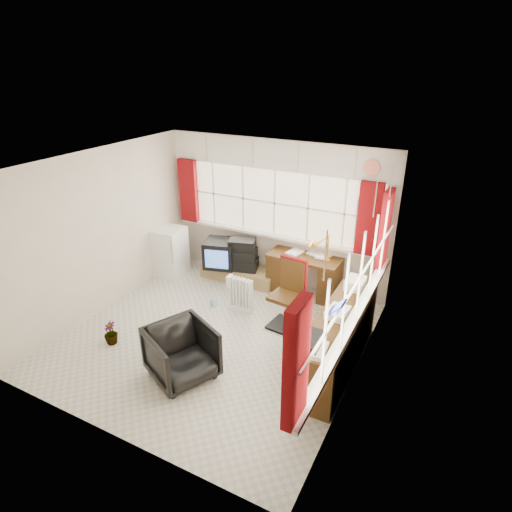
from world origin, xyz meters
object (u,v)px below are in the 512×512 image
at_px(desk_lamp, 328,242).
at_px(mini_fridge, 170,251).
at_px(radiator, 241,298).
at_px(tv_bench, 240,273).
at_px(office_chair, 182,353).
at_px(task_chair, 290,291).
at_px(credenza, 337,340).
at_px(desk, 305,272).
at_px(crt_tv, 220,253).

bearing_deg(desk_lamp, mini_fridge, -171.10).
bearing_deg(mini_fridge, radiator, -16.47).
height_order(tv_bench, mini_fridge, mini_fridge).
bearing_deg(office_chair, tv_bench, 39.54).
xyz_separation_m(task_chair, office_chair, (-0.71, -1.70, -0.21)).
distance_m(credenza, tv_bench, 2.75).
bearing_deg(desk, task_chair, -82.03).
bearing_deg(desk, crt_tv, -172.24).
height_order(radiator, tv_bench, radiator).
bearing_deg(mini_fridge, tv_bench, 17.34).
bearing_deg(task_chair, tv_bench, 146.21).
relative_size(task_chair, office_chair, 1.37).
distance_m(credenza, crt_tv, 2.95).
relative_size(desk_lamp, tv_bench, 0.33).
relative_size(office_chair, radiator, 1.35).
distance_m(office_chair, mini_fridge, 2.91).
bearing_deg(desk, mini_fridge, -169.18).
bearing_deg(mini_fridge, task_chair, -11.15).
xyz_separation_m(radiator, tv_bench, (-0.54, 0.92, -0.11)).
height_order(desk_lamp, credenza, desk_lamp).
relative_size(desk, desk_lamp, 2.65).
xyz_separation_m(desk, crt_tv, (-1.53, -0.21, 0.11)).
bearing_deg(crt_tv, desk_lamp, 5.46).
xyz_separation_m(desk, tv_bench, (-1.21, -0.08, -0.26)).
height_order(office_chair, mini_fridge, mini_fridge).
height_order(radiator, crt_tv, crt_tv).
relative_size(credenza, mini_fridge, 2.25).
xyz_separation_m(radiator, credenza, (1.74, -0.60, 0.16)).
distance_m(desk, mini_fridge, 2.51).
relative_size(radiator, credenza, 0.28).
height_order(credenza, tv_bench, credenza).
bearing_deg(mini_fridge, desk_lamp, 8.90).
bearing_deg(desk_lamp, crt_tv, -174.54).
height_order(tv_bench, crt_tv, crt_tv).
distance_m(task_chair, radiator, 0.87).
relative_size(tv_bench, mini_fridge, 1.57).
xyz_separation_m(desk_lamp, radiator, (-1.05, -0.97, -0.78)).
bearing_deg(tv_bench, task_chair, -33.79).
height_order(desk_lamp, task_chair, desk_lamp).
distance_m(task_chair, credenza, 1.13).
distance_m(desk_lamp, credenza, 1.83).
relative_size(tv_bench, crt_tv, 2.16).
xyz_separation_m(desk_lamp, tv_bench, (-1.59, -0.05, -0.89)).
bearing_deg(crt_tv, mini_fridge, -164.30).
relative_size(radiator, mini_fridge, 0.64).
bearing_deg(desk, desk_lamp, -4.01).
distance_m(desk, credenza, 1.92).
distance_m(radiator, mini_fridge, 1.88).
relative_size(desk_lamp, radiator, 0.81).
bearing_deg(desk_lamp, desk, 175.99).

